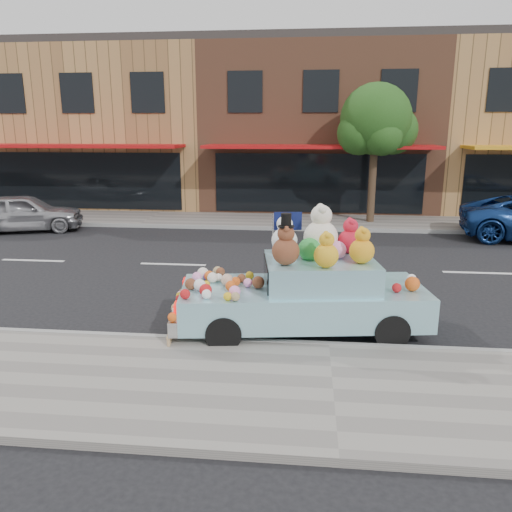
# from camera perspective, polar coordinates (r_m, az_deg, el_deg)

# --- Properties ---
(ground) EXTENTS (120.00, 120.00, 0.00)m
(ground) POSITION_cam_1_polar(r_m,az_deg,el_deg) (13.24, 7.50, -1.44)
(ground) COLOR black
(ground) RESTS_ON ground
(near_sidewalk) EXTENTS (60.00, 3.00, 0.12)m
(near_sidewalk) POSITION_cam_1_polar(r_m,az_deg,el_deg) (7.18, 8.78, -15.17)
(near_sidewalk) COLOR gray
(near_sidewalk) RESTS_ON ground
(far_sidewalk) EXTENTS (60.00, 3.00, 0.12)m
(far_sidewalk) POSITION_cam_1_polar(r_m,az_deg,el_deg) (19.57, 7.05, 3.89)
(far_sidewalk) COLOR gray
(far_sidewalk) RESTS_ON ground
(near_kerb) EXTENTS (60.00, 0.12, 0.13)m
(near_kerb) POSITION_cam_1_polar(r_m,az_deg,el_deg) (8.51, 8.32, -10.17)
(near_kerb) COLOR gray
(near_kerb) RESTS_ON ground
(far_kerb) EXTENTS (60.00, 0.12, 0.13)m
(far_kerb) POSITION_cam_1_polar(r_m,az_deg,el_deg) (18.09, 7.13, 3.05)
(far_kerb) COLOR gray
(far_kerb) RESTS_ON ground
(storefront_left) EXTENTS (10.00, 9.80, 7.30)m
(storefront_left) POSITION_cam_1_polar(r_m,az_deg,el_deg) (26.51, -15.76, 13.98)
(storefront_left) COLOR #AC7D48
(storefront_left) RESTS_ON ground
(storefront_mid) EXTENTS (10.00, 9.80, 7.30)m
(storefront_mid) POSITION_cam_1_polar(r_m,az_deg,el_deg) (24.72, 7.10, 14.40)
(storefront_mid) COLOR brown
(storefront_mid) RESTS_ON ground
(street_tree) EXTENTS (3.00, 2.70, 5.22)m
(street_tree) POSITION_cam_1_polar(r_m,az_deg,el_deg) (19.45, 13.56, 14.31)
(street_tree) COLOR #38281C
(street_tree) RESTS_ON ground
(car_silver) EXTENTS (4.25, 2.73, 1.35)m
(car_silver) POSITION_cam_1_polar(r_m,az_deg,el_deg) (19.65, -24.98, 4.52)
(car_silver) COLOR #9E9EA2
(car_silver) RESTS_ON ground
(art_car) EXTENTS (4.68, 2.33, 2.27)m
(art_car) POSITION_cam_1_polar(r_m,az_deg,el_deg) (8.97, 5.55, -3.72)
(art_car) COLOR black
(art_car) RESTS_ON ground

